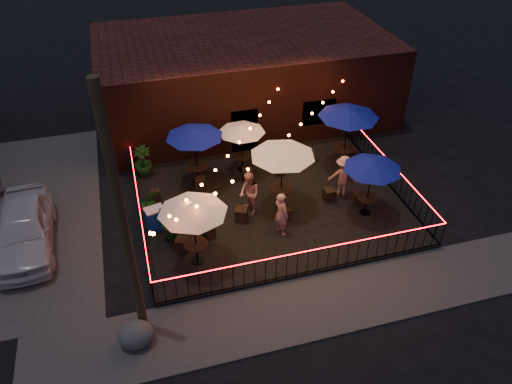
% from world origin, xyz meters
% --- Properties ---
extents(ground, '(110.00, 110.00, 0.00)m').
position_xyz_m(ground, '(0.00, 0.00, 0.00)').
color(ground, black).
rests_on(ground, ground).
extents(patio, '(10.00, 8.00, 0.15)m').
position_xyz_m(patio, '(0.00, 2.00, 0.07)').
color(patio, black).
rests_on(patio, ground).
extents(sidewalk, '(18.00, 2.50, 0.05)m').
position_xyz_m(sidewalk, '(0.00, -3.25, 0.03)').
color(sidewalk, '#3A3736').
rests_on(sidewalk, ground).
extents(brick_building, '(14.00, 8.00, 4.00)m').
position_xyz_m(brick_building, '(1.00, 9.99, 2.00)').
color(brick_building, '#34150E').
rests_on(brick_building, ground).
extents(utility_pole, '(0.26, 0.26, 8.00)m').
position_xyz_m(utility_pole, '(-5.40, -2.60, 4.00)').
color(utility_pole, '#322614').
rests_on(utility_pole, ground).
extents(fence_front, '(10.00, 0.04, 1.04)m').
position_xyz_m(fence_front, '(0.00, -2.00, 0.66)').
color(fence_front, black).
rests_on(fence_front, patio).
extents(fence_left, '(0.04, 8.00, 1.04)m').
position_xyz_m(fence_left, '(-5.00, 2.00, 0.66)').
color(fence_left, black).
rests_on(fence_left, patio).
extents(fence_right, '(0.04, 8.00, 1.04)m').
position_xyz_m(fence_right, '(5.00, 2.00, 0.66)').
color(fence_right, black).
rests_on(fence_right, patio).
extents(festoon_lights, '(10.02, 8.72, 1.32)m').
position_xyz_m(festoon_lights, '(-1.01, 1.70, 2.52)').
color(festoon_lights, '#FF501A').
rests_on(festoon_lights, ground).
extents(cafe_table_0, '(2.28, 2.28, 2.49)m').
position_xyz_m(cafe_table_0, '(-3.37, -0.41, 2.42)').
color(cafe_table_0, black).
rests_on(cafe_table_0, patio).
extents(cafe_table_1, '(2.46, 2.46, 2.51)m').
position_xyz_m(cafe_table_1, '(-2.49, 4.20, 2.44)').
color(cafe_table_1, black).
rests_on(cafe_table_1, patio).
extents(cafe_table_2, '(2.81, 2.81, 2.67)m').
position_xyz_m(cafe_table_2, '(0.32, 1.74, 2.59)').
color(cafe_table_2, black).
rests_on(cafe_table_2, patio).
extents(cafe_table_3, '(2.51, 2.51, 2.16)m').
position_xyz_m(cafe_table_3, '(-0.49, 4.57, 2.12)').
color(cafe_table_3, black).
rests_on(cafe_table_3, patio).
extents(cafe_table_4, '(2.38, 2.38, 2.36)m').
position_xyz_m(cafe_table_4, '(3.28, 0.42, 2.31)').
color(cafe_table_4, black).
rests_on(cafe_table_4, patio).
extents(cafe_table_5, '(3.28, 3.28, 2.77)m').
position_xyz_m(cafe_table_5, '(3.80, 3.71, 2.68)').
color(cafe_table_5, black).
rests_on(cafe_table_5, patio).
extents(bistro_chair_0, '(0.55, 0.55, 0.50)m').
position_xyz_m(bistro_chair_0, '(-3.76, 0.28, 0.40)').
color(bistro_chair_0, black).
rests_on(bistro_chair_0, patio).
extents(bistro_chair_1, '(0.50, 0.50, 0.45)m').
position_xyz_m(bistro_chair_1, '(-2.75, 0.69, 0.38)').
color(bistro_chair_1, black).
rests_on(bistro_chair_1, patio).
extents(bistro_chair_2, '(0.38, 0.38, 0.42)m').
position_xyz_m(bistro_chair_2, '(-4.33, 3.45, 0.36)').
color(bistro_chair_2, black).
rests_on(bistro_chair_2, patio).
extents(bistro_chair_3, '(0.50, 0.50, 0.49)m').
position_xyz_m(bistro_chair_3, '(-2.48, 3.68, 0.40)').
color(bistro_chair_3, black).
rests_on(bistro_chair_3, patio).
extents(bistro_chair_4, '(0.57, 0.57, 0.52)m').
position_xyz_m(bistro_chair_4, '(-1.37, 1.30, 0.41)').
color(bistro_chair_4, black).
rests_on(bistro_chair_4, patio).
extents(bistro_chair_5, '(0.49, 0.49, 0.47)m').
position_xyz_m(bistro_chair_5, '(0.18, 0.90, 0.39)').
color(bistro_chair_5, black).
rests_on(bistro_chair_5, patio).
extents(bistro_chair_6, '(0.45, 0.45, 0.48)m').
position_xyz_m(bistro_chair_6, '(-0.46, 3.84, 0.39)').
color(bistro_chair_6, black).
rests_on(bistro_chair_6, patio).
extents(bistro_chair_7, '(0.42, 0.42, 0.46)m').
position_xyz_m(bistro_chair_7, '(0.93, 3.80, 0.38)').
color(bistro_chair_7, black).
rests_on(bistro_chair_7, patio).
extents(bistro_chair_8, '(0.43, 0.43, 0.49)m').
position_xyz_m(bistro_chair_8, '(2.26, 1.56, 0.40)').
color(bistro_chair_8, black).
rests_on(bistro_chair_8, patio).
extents(bistro_chair_9, '(0.43, 0.43, 0.44)m').
position_xyz_m(bistro_chair_9, '(3.27, 1.10, 0.37)').
color(bistro_chair_9, black).
rests_on(bistro_chair_9, patio).
extents(bistro_chair_10, '(0.52, 0.52, 0.49)m').
position_xyz_m(bistro_chair_10, '(2.52, 4.37, 0.39)').
color(bistro_chair_10, black).
rests_on(bistro_chair_10, patio).
extents(bistro_chair_11, '(0.46, 0.46, 0.47)m').
position_xyz_m(bistro_chair_11, '(4.19, 4.41, 0.39)').
color(bistro_chair_11, black).
rests_on(bistro_chair_11, patio).
extents(patron_a, '(0.64, 0.76, 1.77)m').
position_xyz_m(patron_a, '(-0.20, 0.21, 1.03)').
color(patron_a, tan).
rests_on(patron_a, patio).
extents(patron_b, '(0.86, 1.00, 1.77)m').
position_xyz_m(patron_b, '(-0.97, 1.65, 1.04)').
color(patron_b, '#D3AD86').
rests_on(patron_b, patio).
extents(patron_c, '(1.30, 1.05, 1.75)m').
position_xyz_m(patron_c, '(2.87, 1.77, 1.03)').
color(patron_c, tan).
rests_on(patron_c, patio).
extents(potted_shrub_a, '(1.57, 1.45, 1.46)m').
position_xyz_m(potted_shrub_a, '(-3.88, 1.10, 0.88)').
color(potted_shrub_a, '#0F350B').
rests_on(potted_shrub_a, patio).
extents(potted_shrub_b, '(0.78, 0.67, 1.26)m').
position_xyz_m(potted_shrub_b, '(-4.60, 2.45, 0.78)').
color(potted_shrub_b, '#104012').
rests_on(potted_shrub_b, patio).
extents(potted_shrub_c, '(0.79, 0.79, 1.31)m').
position_xyz_m(potted_shrub_c, '(-4.59, 5.34, 0.81)').
color(potted_shrub_c, '#124012').
rests_on(potted_shrub_c, patio).
extents(cooler, '(0.78, 0.64, 0.91)m').
position_xyz_m(cooler, '(-4.50, 1.68, 0.61)').
color(cooler, '#1542A5').
rests_on(cooler, patio).
extents(boulder, '(0.99, 0.85, 0.75)m').
position_xyz_m(boulder, '(-5.64, -3.13, 0.38)').
color(boulder, '#4A4B46').
rests_on(boulder, ground).
extents(car_white, '(2.02, 4.71, 1.58)m').
position_xyz_m(car_white, '(-8.99, 2.15, 0.79)').
color(car_white, silver).
rests_on(car_white, ground).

